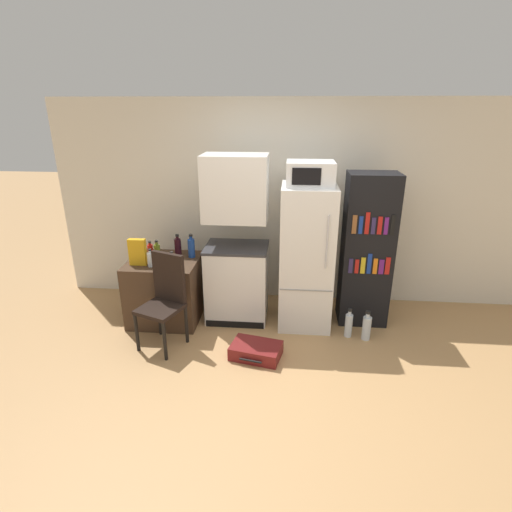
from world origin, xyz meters
TOP-DOWN VIEW (x-y plane):
  - ground_plane at (0.00, 0.00)m, footprint 24.00×24.00m
  - wall_back at (0.20, 2.00)m, footprint 6.40×0.10m
  - side_table at (-1.46, 1.23)m, footprint 0.80×0.74m
  - kitchen_hutch at (-0.62, 1.33)m, footprint 0.72×0.55m
  - refrigerator at (0.18, 1.29)m, footprint 0.59×0.65m
  - microwave at (0.18, 1.29)m, footprint 0.50×0.41m
  - bookshelf at (0.87, 1.40)m, footprint 0.55×0.41m
  - bottle_blue_soda at (-1.16, 1.37)m, footprint 0.08×0.08m
  - bottle_ketchup_red at (-1.62, 1.27)m, footprint 0.06×0.06m
  - bottle_wine_dark at (-1.34, 1.44)m, footprint 0.08×0.08m
  - bottle_clear_short at (-1.54, 1.04)m, footprint 0.07×0.07m
  - bottle_olive_oil at (-1.52, 1.22)m, footprint 0.07×0.07m
  - bottle_amber_beer at (-1.31, 1.08)m, footprint 0.08×0.08m
  - bowl at (-1.75, 1.29)m, footprint 0.17×0.17m
  - cereal_box at (-1.69, 1.08)m, footprint 0.19×0.07m
  - chair at (-1.29, 0.71)m, footprint 0.52×0.52m
  - suitcase_large_flat at (-0.32, 0.52)m, footprint 0.56×0.43m
  - water_bottle_front at (0.67, 1.00)m, footprint 0.08×0.08m
  - water_bottle_middle at (0.86, 0.95)m, footprint 0.09×0.09m

SIDE VIEW (x-z plane):
  - ground_plane at x=0.00m, z-range 0.00..0.00m
  - suitcase_large_flat at x=-0.32m, z-range 0.00..0.14m
  - water_bottle_front at x=0.67m, z-range -0.03..0.31m
  - water_bottle_middle at x=0.86m, z-range -0.03..0.32m
  - side_table at x=-1.46m, z-range 0.00..0.75m
  - chair at x=-1.29m, z-range 0.07..1.08m
  - bowl at x=-1.75m, z-range 0.75..0.80m
  - refrigerator at x=0.18m, z-range 0.00..1.63m
  - bottle_amber_beer at x=-1.31m, z-range 0.73..0.90m
  - bottle_clear_short at x=-1.54m, z-range 0.73..0.93m
  - bottle_ketchup_red at x=-1.62m, z-range 0.73..0.94m
  - bottle_olive_oil at x=-1.52m, z-range 0.73..0.97m
  - bottle_wine_dark at x=-1.34m, z-range 0.73..0.98m
  - bottle_blue_soda at x=-1.16m, z-range 0.73..1.01m
  - bookshelf at x=0.87m, z-range 0.00..1.76m
  - cereal_box at x=-1.69m, z-range 0.75..1.05m
  - kitchen_hutch at x=-0.62m, z-range -0.06..1.88m
  - wall_back at x=0.20m, z-range 0.00..2.52m
  - microwave at x=0.18m, z-range 1.63..1.88m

